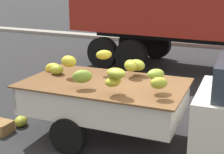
% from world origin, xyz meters
% --- Properties ---
extents(ground, '(220.00, 220.00, 0.00)m').
position_xyz_m(ground, '(0.00, 0.00, 0.00)').
color(ground, '#28282B').
extents(pickup_truck, '(5.30, 2.09, 1.70)m').
position_xyz_m(pickup_truck, '(0.93, 0.13, 0.88)').
color(pickup_truck, silver).
rests_on(pickup_truck, ground).
extents(fallen_banana_bunch_near_tailgate, '(0.37, 0.41, 0.21)m').
position_xyz_m(fallen_banana_bunch_near_tailgate, '(-2.88, -0.36, 0.10)').
color(fallen_banana_bunch_near_tailgate, '#9CA32A').
rests_on(fallen_banana_bunch_near_tailgate, ground).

